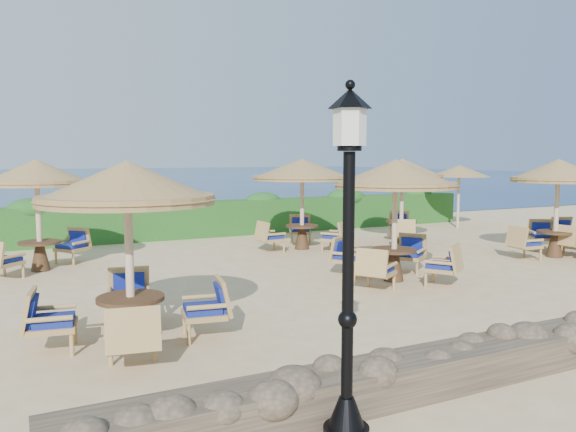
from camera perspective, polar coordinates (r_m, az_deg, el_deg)
The scene contains 11 objects.
ground at distance 13.69m, azimuth 7.76°, elevation -5.43°, with size 120.00×120.00×0.00m, color #D1B685.
sea at distance 81.50m, azimuth -21.03°, elevation 3.70°, with size 160.00×160.00×0.00m, color navy.
hedge at distance 19.91m, azimuth -3.89°, elevation -0.07°, with size 18.00×0.90×1.20m, color #1A4A18.
lamp_post at distance 5.23m, azimuth 6.11°, elevation -6.71°, with size 0.44×0.44×3.31m.
extra_parasol at distance 22.39m, azimuth 17.00°, elevation 4.38°, with size 2.30×2.30×2.41m.
cafe_set_0 at distance 8.26m, azimuth -15.91°, elevation -0.94°, with size 2.88×2.88×2.65m.
cafe_set_1 at distance 12.35m, azimuth 10.83°, elevation 1.64°, with size 2.71×2.71×2.65m.
cafe_set_2 at distance 16.72m, azimuth 25.70°, elevation 2.39°, with size 2.65×2.77×2.65m.
cafe_set_3 at distance 14.47m, azimuth -24.13°, elevation 2.37°, with size 2.53×2.42×2.65m.
cafe_set_4 at distance 16.41m, azimuth 1.45°, elevation 3.33°, with size 2.91×2.91×2.65m.
cafe_set_5 at distance 17.93m, azimuth 11.52°, elevation 3.49°, with size 2.52×2.70×2.65m.
Camera 1 is at (-7.54, -11.10, 2.70)m, focal length 35.00 mm.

